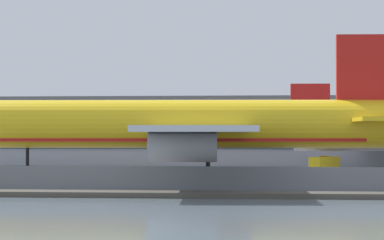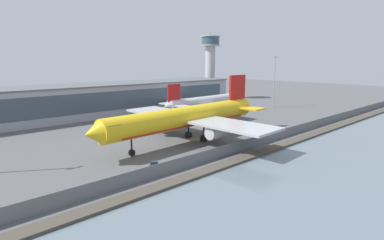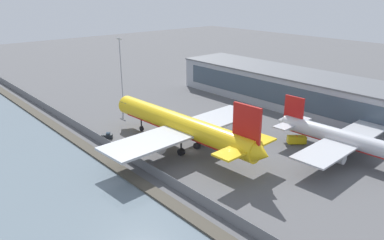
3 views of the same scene
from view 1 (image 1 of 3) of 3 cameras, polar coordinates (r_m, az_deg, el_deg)
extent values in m
plane|color=#565659|center=(88.60, 1.38, -4.79)|extent=(500.00, 500.00, 0.00)
cube|color=#474238|center=(68.18, 0.38, -5.70)|extent=(320.00, 3.00, 0.50)
cube|color=slate|center=(72.58, 0.65, -4.59)|extent=(280.00, 0.08, 2.59)
cylinder|color=slate|center=(72.58, 0.65, -4.59)|extent=(0.10, 0.10, 2.59)
cylinder|color=yellow|center=(88.08, -1.09, -0.30)|extent=(51.20, 8.25, 5.66)
cube|color=red|center=(88.07, -1.09, -1.31)|extent=(43.51, 6.73, 1.02)
cube|color=#B7BABF|center=(75.75, 0.38, -0.71)|extent=(12.45, 25.01, 0.57)
cube|color=#B7BABF|center=(100.21, 0.72, -0.80)|extent=(12.45, 25.01, 0.57)
cylinder|color=#B7BABF|center=(77.77, -0.71, -2.07)|extent=(7.29, 3.47, 3.11)
cylinder|color=#B7BABF|center=(98.30, -0.20, -1.87)|extent=(7.29, 3.47, 3.11)
cube|color=red|center=(90.05, 13.34, 3.32)|extent=(7.67, 1.07, 9.62)
cube|color=yellow|center=(85.42, 13.96, 0.04)|extent=(5.55, 9.22, 0.45)
cube|color=yellow|center=(94.21, 12.81, -0.07)|extent=(5.55, 9.22, 0.45)
cylinder|color=black|center=(90.78, -12.43, -3.13)|extent=(0.40, 0.40, 3.31)
cylinder|color=black|center=(90.86, -12.43, -4.17)|extent=(1.61, 0.70, 1.58)
cylinder|color=black|center=(85.06, 1.22, -3.29)|extent=(0.45, 0.45, 3.31)
cylinder|color=black|center=(85.14, 1.22, -4.41)|extent=(1.89, 1.36, 1.82)
cylinder|color=black|center=(90.99, 1.25, -3.15)|extent=(0.45, 0.45, 3.31)
cylinder|color=black|center=(91.07, 1.25, -4.19)|extent=(1.89, 1.36, 1.82)
cone|color=silver|center=(114.66, 7.23, -1.27)|extent=(2.98, 4.03, 3.92)
cube|color=#B21919|center=(115.08, 9.00, 0.91)|extent=(5.97, 0.74, 7.41)
cube|color=silver|center=(118.48, 8.81, -1.10)|extent=(4.23, 7.13, 0.35)
cube|color=silver|center=(111.54, 9.20, -1.10)|extent=(4.23, 7.13, 0.35)
cube|color=yellow|center=(114.86, 10.07, -3.29)|extent=(4.99, 5.30, 2.07)
cube|color=#283847|center=(113.37, 9.53, -3.13)|extent=(2.26, 2.17, 0.83)
cube|color=orange|center=(114.82, 10.06, -2.73)|extent=(1.12, 1.07, 0.16)
cylinder|color=black|center=(113.04, 9.97, -3.76)|extent=(0.72, 0.78, 0.84)
cylinder|color=black|center=(114.13, 9.21, -3.73)|extent=(0.72, 0.78, 0.84)
cylinder|color=black|center=(115.67, 10.91, -3.69)|extent=(0.72, 0.78, 0.84)
cylinder|color=black|center=(116.74, 10.16, -3.67)|extent=(0.72, 0.78, 0.84)
cube|color=#9EA3AD|center=(144.56, 4.45, -0.95)|extent=(119.62, 21.95, 12.12)
cube|color=#3D4C5B|center=(133.51, 4.43, -0.68)|extent=(110.05, 0.16, 7.27)
cube|color=#5B5E63|center=(144.71, 4.45, 1.55)|extent=(120.22, 22.55, 0.50)
camera|label=2|loc=(69.20, -60.36, 12.65)|focal=28.00mm
camera|label=3|loc=(79.33, 71.38, 26.87)|focal=35.00mm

